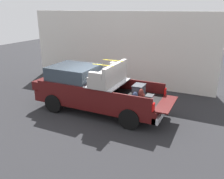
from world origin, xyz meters
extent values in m
plane|color=#262628|center=(0.00, 0.00, 0.00)|extent=(40.00, 40.00, 0.00)
cube|color=#470F0F|center=(0.00, 0.00, 0.62)|extent=(5.50, 1.92, 0.47)
cube|color=black|center=(-1.20, 0.00, 0.87)|extent=(2.80, 1.80, 0.04)
cube|color=#470F0F|center=(-1.20, 0.93, 1.10)|extent=(2.80, 0.06, 0.50)
cube|color=#470F0F|center=(-1.20, -0.93, 1.10)|extent=(2.80, 0.06, 0.50)
cube|color=#470F0F|center=(0.17, 0.00, 1.10)|extent=(0.06, 1.80, 0.50)
cube|color=#470F0F|center=(-2.88, 0.00, 0.87)|extent=(0.55, 1.80, 0.04)
cube|color=#B2B2B7|center=(-0.43, 0.00, 1.37)|extent=(1.25, 1.92, 0.04)
cube|color=#470F0F|center=(1.35, 0.00, 1.10)|extent=(2.30, 1.92, 0.50)
cube|color=#2D3842|center=(1.25, 0.00, 1.63)|extent=(1.94, 1.76, 0.57)
cube|color=#470F0F|center=(2.70, 0.00, 1.04)|extent=(0.40, 1.82, 0.38)
cube|color=#B2B2B7|center=(-2.72, 0.00, 0.50)|extent=(0.24, 1.92, 0.24)
cube|color=red|center=(-2.62, 0.88, 1.03)|extent=(0.06, 0.20, 0.28)
cube|color=red|center=(-2.62, -0.88, 1.03)|extent=(0.06, 0.20, 0.28)
cylinder|color=black|center=(1.75, 0.88, 0.40)|extent=(0.81, 0.30, 0.81)
cylinder|color=black|center=(1.75, -0.88, 0.40)|extent=(0.81, 0.30, 0.81)
cylinder|color=black|center=(-1.75, 0.88, 0.40)|extent=(0.81, 0.30, 0.81)
cylinder|color=black|center=(-1.75, -0.88, 0.40)|extent=(0.81, 0.30, 0.81)
cube|color=#474C56|center=(-1.68, -0.27, 1.11)|extent=(0.40, 0.55, 0.44)
cube|color=#31353C|center=(-1.68, -0.27, 1.35)|extent=(0.44, 0.59, 0.05)
ellipsoid|color=maroon|center=(-1.88, 0.06, 1.11)|extent=(0.20, 0.33, 0.45)
ellipsoid|color=maroon|center=(-1.99, 0.06, 1.05)|extent=(0.09, 0.23, 0.20)
ellipsoid|color=#283351|center=(-1.74, 0.37, 1.09)|extent=(0.20, 0.33, 0.40)
ellipsoid|color=#283351|center=(-1.85, 0.37, 1.03)|extent=(0.09, 0.23, 0.18)
cube|color=white|center=(-2.30, 0.31, 1.04)|extent=(0.26, 0.34, 0.30)
cube|color=#262628|center=(-2.30, 0.31, 1.21)|extent=(0.28, 0.36, 0.04)
cube|color=#9E9993|center=(-0.43, 0.00, 1.60)|extent=(0.81, 2.04, 0.42)
cube|color=#9E9993|center=(-0.75, 0.00, 2.01)|extent=(0.16, 2.04, 0.40)
cube|color=#9E9993|center=(-0.38, 0.92, 1.92)|extent=(0.57, 0.20, 0.22)
cube|color=#9E9993|center=(-0.38, -0.92, 1.92)|extent=(0.57, 0.20, 0.22)
cube|color=yellow|center=(-0.43, 0.46, 2.22)|extent=(0.91, 0.03, 0.02)
cube|color=yellow|center=(-0.43, -0.46, 2.22)|extent=(0.91, 0.03, 0.02)
cube|color=silver|center=(1.04, -4.13, 2.07)|extent=(11.17, 0.36, 4.14)
camera|label=1|loc=(-4.54, 8.27, 4.31)|focal=37.58mm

